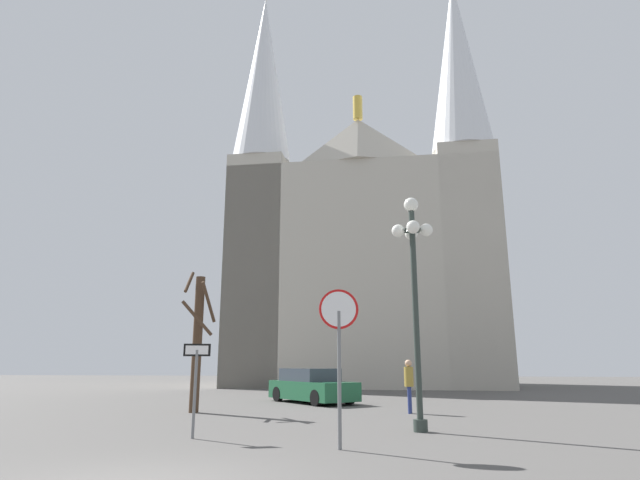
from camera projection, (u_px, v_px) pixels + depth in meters
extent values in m
cube|color=#BCB5A5|center=(365.00, 283.00, 40.61)|extent=(19.60, 13.83, 15.66)
pyramid|color=#BCB5A5|center=(358.00, 141.00, 37.45)|extent=(6.77, 2.23, 3.50)
cylinder|color=gold|center=(358.00, 108.00, 38.07)|extent=(0.70, 0.70, 1.80)
cube|color=#BCB5A5|center=(258.00, 270.00, 37.38)|extent=(4.22, 4.22, 16.54)
cone|color=silver|center=(264.00, 78.00, 40.99)|extent=(4.49, 4.49, 14.62)
cube|color=#BCB5A5|center=(471.00, 264.00, 35.28)|extent=(4.22, 4.22, 16.54)
cone|color=silver|center=(457.00, 62.00, 38.90)|extent=(4.49, 4.49, 14.62)
cylinder|color=slate|center=(339.00, 378.00, 10.57)|extent=(0.08, 0.08, 2.76)
cylinder|color=red|center=(339.00, 309.00, 10.90)|extent=(0.83, 0.22, 0.84)
cylinder|color=white|center=(339.00, 309.00, 10.88)|extent=(0.73, 0.16, 0.74)
cylinder|color=slate|center=(195.00, 393.00, 11.97)|extent=(0.07, 0.07, 1.99)
cube|color=black|center=(197.00, 350.00, 12.20)|extent=(0.61, 0.22, 0.29)
cube|color=white|center=(197.00, 350.00, 12.19)|extent=(0.51, 0.16, 0.20)
cylinder|color=#2D3833|center=(416.00, 316.00, 13.53)|extent=(0.16, 0.16, 5.77)
cylinder|color=#2D3833|center=(421.00, 426.00, 12.90)|extent=(0.36, 0.36, 0.30)
sphere|color=white|center=(411.00, 205.00, 14.25)|extent=(0.40, 0.40, 0.40)
sphere|color=white|center=(426.00, 230.00, 14.04)|extent=(0.36, 0.36, 0.36)
cylinder|color=#2D3833|center=(419.00, 230.00, 14.06)|extent=(0.05, 0.38, 0.05)
sphere|color=white|center=(411.00, 234.00, 14.44)|extent=(0.36, 0.36, 0.36)
cylinder|color=#2D3833|center=(412.00, 232.00, 14.26)|extent=(0.38, 0.05, 0.05)
sphere|color=white|center=(398.00, 231.00, 14.12)|extent=(0.36, 0.36, 0.36)
cylinder|color=#2D3833|center=(405.00, 231.00, 14.10)|extent=(0.05, 0.38, 0.05)
sphere|color=white|center=(413.00, 227.00, 13.71)|extent=(0.36, 0.36, 0.36)
cylinder|color=#2D3833|center=(413.00, 229.00, 13.89)|extent=(0.38, 0.05, 0.05)
cylinder|color=#473323|center=(197.00, 343.00, 18.36)|extent=(0.33, 0.33, 4.77)
cylinder|color=#473323|center=(209.00, 302.00, 18.54)|extent=(0.38, 0.89, 1.41)
cylinder|color=#473323|center=(189.00, 282.00, 18.89)|extent=(0.19, 0.92, 0.89)
cylinder|color=#473323|center=(197.00, 318.00, 18.05)|extent=(1.14, 0.37, 1.24)
cube|color=#1E5B38|center=(312.00, 390.00, 22.16)|extent=(4.33, 4.66, 0.76)
cube|color=#333D47|center=(310.00, 375.00, 22.50)|extent=(2.89, 3.00, 0.54)
cylinder|color=black|center=(349.00, 396.00, 21.30)|extent=(0.58, 0.63, 0.64)
cylinder|color=black|center=(316.00, 398.00, 20.42)|extent=(0.58, 0.63, 0.64)
cylinder|color=black|center=(309.00, 393.00, 23.81)|extent=(0.58, 0.63, 0.64)
cylinder|color=black|center=(278.00, 394.00, 22.92)|extent=(0.58, 0.63, 0.64)
cylinder|color=navy|center=(410.00, 400.00, 17.68)|extent=(0.12, 0.12, 0.89)
cylinder|color=navy|center=(409.00, 400.00, 17.53)|extent=(0.12, 0.12, 0.89)
cylinder|color=olive|center=(409.00, 377.00, 17.78)|extent=(0.32, 0.32, 0.66)
sphere|color=tan|center=(408.00, 363.00, 17.89)|extent=(0.24, 0.24, 0.24)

